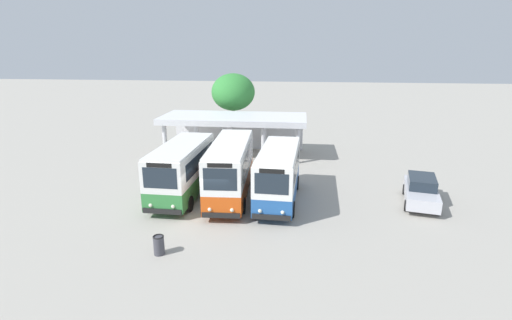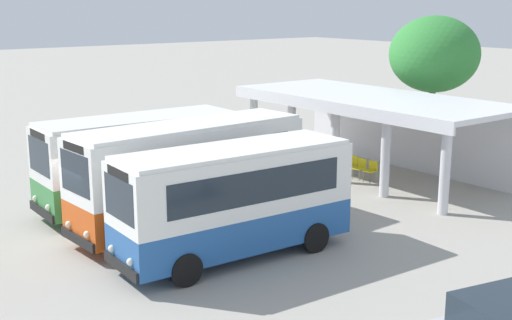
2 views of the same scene
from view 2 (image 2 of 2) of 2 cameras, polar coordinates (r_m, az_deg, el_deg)
The scene contains 9 objects.
ground_plane at distance 21.64m, azimuth -13.23°, elevation -6.72°, with size 180.00×180.00×0.00m, color #A39E93.
city_bus_nearest_orange at distance 24.32m, azimuth -9.71°, elevation 0.13°, with size 2.49×7.26×3.32m.
city_bus_second_in_row at distance 21.90m, azimuth -5.56°, elevation -0.97°, with size 2.53×8.05×3.47m.
city_bus_middle_cream at distance 19.35m, azimuth -1.86°, elevation -3.16°, with size 2.45×7.16×3.25m.
terminal_canopy at distance 29.42m, azimuth 10.26°, elevation 3.81°, with size 12.22×5.16×3.40m.
waiting_chair_end_by_column at distance 29.14m, azimuth 8.04°, elevation -0.30°, with size 0.46×0.46×0.86m.
waiting_chair_second_from_end at distance 28.67m, azimuth 8.72°, elevation -0.55°, with size 0.46×0.46×0.86m.
waiting_chair_middle_seat at distance 28.29m, azimuth 9.63°, elevation -0.77°, with size 0.46×0.46×0.86m.
roadside_tree_behind_canopy at distance 33.28m, azimuth 14.69°, elevation 8.53°, with size 4.20×4.20×6.61m.
Camera 2 is at (18.76, -8.04, 7.20)m, focal length 47.83 mm.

